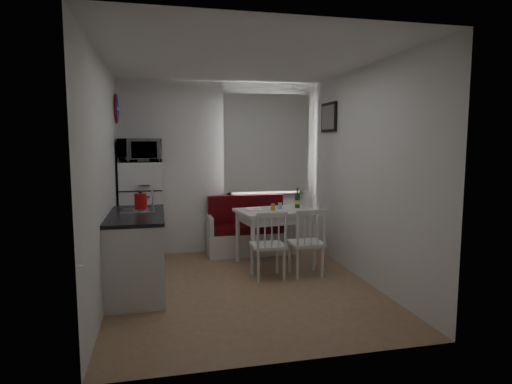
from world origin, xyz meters
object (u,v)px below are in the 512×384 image
(kitchen_counter, at_px, (137,252))
(kettle, at_px, (141,201))
(chair_left, at_px, (270,238))
(microwave, at_px, (140,150))
(wine_bottle, at_px, (297,198))
(chair_right, at_px, (309,235))
(bench, at_px, (248,235))
(fridge, at_px, (142,212))
(dining_table, at_px, (275,216))

(kitchen_counter, relative_size, kettle, 5.82)
(chair_left, height_order, microwave, microwave)
(microwave, bearing_deg, wine_bottle, -10.13)
(wine_bottle, bearing_deg, microwave, 169.87)
(chair_right, relative_size, microwave, 0.80)
(bench, height_order, fridge, fridge)
(bench, height_order, dining_table, bench)
(kitchen_counter, distance_m, chair_left, 1.57)
(kitchen_counter, xyz_separation_m, dining_table, (1.82, 0.71, 0.23))
(fridge, bearing_deg, chair_right, -30.19)
(fridge, xyz_separation_m, kettle, (0.03, -1.08, 0.30))
(chair_left, xyz_separation_m, wine_bottle, (0.60, 0.76, 0.38))
(dining_table, bearing_deg, chair_right, -78.17)
(microwave, bearing_deg, chair_left, -36.36)
(fridge, height_order, wine_bottle, fridge)
(dining_table, bearing_deg, chair_left, -119.72)
(kitchen_counter, xyz_separation_m, wine_bottle, (2.17, 0.81, 0.45))
(chair_right, bearing_deg, kettle, 175.65)
(chair_right, height_order, wine_bottle, wine_bottle)
(kettle, bearing_deg, bench, 38.11)
(dining_table, xyz_separation_m, fridge, (-1.80, 0.53, 0.03))
(chair_left, bearing_deg, wine_bottle, 50.84)
(fridge, distance_m, microwave, 0.87)
(bench, height_order, wine_bottle, wine_bottle)
(dining_table, distance_m, wine_bottle, 0.43)
(microwave, height_order, kettle, microwave)
(kitchen_counter, bearing_deg, dining_table, 21.29)
(dining_table, bearing_deg, bench, 103.01)
(microwave, bearing_deg, dining_table, -15.04)
(microwave, relative_size, kettle, 2.56)
(kitchen_counter, relative_size, bench, 1.07)
(kettle, distance_m, wine_bottle, 2.22)
(kitchen_counter, bearing_deg, kettle, 73.39)
(chair_left, distance_m, kettle, 1.60)
(bench, distance_m, chair_left, 1.32)
(kitchen_counter, relative_size, dining_table, 1.18)
(dining_table, height_order, chair_right, chair_right)
(chair_left, bearing_deg, chair_right, -0.93)
(bench, distance_m, dining_table, 0.79)
(kitchen_counter, distance_m, microwave, 1.64)
(kitchen_counter, xyz_separation_m, microwave, (0.02, 1.19, 1.13))
(kitchen_counter, distance_m, chair_right, 2.07)
(dining_table, xyz_separation_m, kettle, (-1.77, -0.54, 0.33))
(kitchen_counter, distance_m, dining_table, 1.97)
(fridge, height_order, microwave, microwave)
(dining_table, height_order, microwave, microwave)
(kitchen_counter, relative_size, chair_left, 2.86)
(kitchen_counter, bearing_deg, chair_left, 1.87)
(chair_right, distance_m, fridge, 2.38)
(chair_left, relative_size, chair_right, 0.99)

